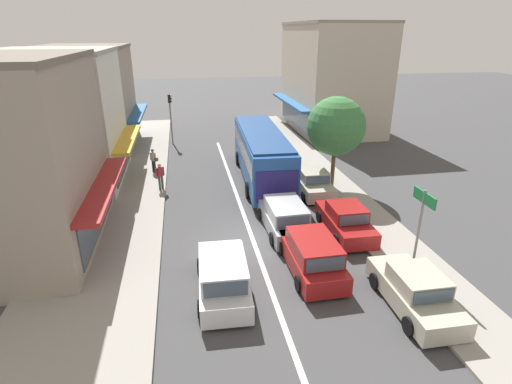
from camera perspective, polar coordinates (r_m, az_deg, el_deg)
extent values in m
plane|color=#3F3F42|center=(18.64, -0.29, -7.26)|extent=(140.00, 140.00, 0.00)
cube|color=silver|center=(22.17, -2.12, -2.25)|extent=(0.20, 28.00, 0.01)
cube|color=gray|center=(24.12, -19.05, -1.27)|extent=(5.20, 44.00, 0.14)
cube|color=gray|center=(25.46, 11.14, 0.77)|extent=(2.80, 44.00, 0.12)
cube|color=gray|center=(19.65, -32.01, 3.60)|extent=(6.38, 8.78, 8.06)
cube|color=maroon|center=(19.01, -21.01, 0.76)|extent=(1.10, 8.07, 0.20)
cube|color=#425160|center=(19.57, -21.70, -2.87)|extent=(0.06, 7.02, 1.80)
cube|color=silver|center=(27.49, -26.08, 9.03)|extent=(6.56, 7.94, 7.92)
cube|color=gold|center=(27.00, -17.97, 7.23)|extent=(1.10, 7.31, 0.20)
cube|color=#425160|center=(27.40, -18.52, 4.53)|extent=(0.06, 6.36, 1.80)
cube|color=#A19D92|center=(27.02, -27.58, 17.43)|extent=(6.72, 7.94, 0.24)
cube|color=gray|center=(35.82, -22.68, 12.09)|extent=(6.30, 8.87, 7.85)
cube|color=#23568E|center=(35.46, -16.62, 10.74)|extent=(1.10, 8.16, 0.20)
cube|color=#425160|center=(35.77, -17.07, 8.65)|extent=(0.06, 7.09, 1.80)
cube|color=#6E6358|center=(35.46, -23.68, 18.50)|extent=(6.46, 8.87, 0.24)
cube|color=beige|center=(40.56, 10.76, 15.64)|extent=(7.08, 11.75, 9.65)
cube|color=#23568E|center=(39.61, 4.99, 12.67)|extent=(1.10, 10.81, 0.20)
cube|color=#425160|center=(39.95, 5.52, 10.84)|extent=(0.06, 9.40, 1.80)
cube|color=gray|center=(40.33, 11.29, 22.62)|extent=(7.24, 11.75, 0.24)
cube|color=#1E4C99|center=(25.84, 0.80, 5.50)|extent=(2.99, 10.90, 2.70)
cube|color=#425160|center=(25.73, 0.81, 6.37)|extent=(3.01, 10.47, 0.90)
cube|color=navy|center=(20.84, 3.02, 0.73)|extent=(2.25, 0.16, 1.76)
cube|color=navy|center=(25.47, 0.82, 8.54)|extent=(2.83, 10.03, 0.12)
cylinder|color=black|center=(29.25, -2.62, 4.86)|extent=(0.30, 0.97, 0.96)
cylinder|color=black|center=(29.57, 2.22, 5.06)|extent=(0.30, 0.97, 0.96)
cylinder|color=black|center=(23.32, -1.17, 0.30)|extent=(0.30, 0.97, 0.96)
cylinder|color=black|center=(23.72, 4.84, 0.60)|extent=(0.30, 0.97, 0.96)
cube|color=silver|center=(15.31, -4.71, -12.26)|extent=(1.95, 4.57, 0.76)
cube|color=silver|center=(14.62, -4.71, -10.70)|extent=(1.75, 2.67, 0.68)
cube|color=#425160|center=(15.75, -5.02, -8.12)|extent=(1.51, 0.12, 0.58)
cube|color=#425160|center=(13.53, -4.35, -13.72)|extent=(1.48, 0.12, 0.54)
cylinder|color=black|center=(16.55, -8.08, -10.40)|extent=(0.21, 0.63, 0.62)
cylinder|color=black|center=(16.60, -1.91, -10.05)|extent=(0.21, 0.63, 0.62)
cylinder|color=black|center=(14.34, -7.98, -16.18)|extent=(0.21, 0.63, 0.62)
cylinder|color=black|center=(14.40, -0.70, -15.72)|extent=(0.21, 0.63, 0.62)
cube|color=#9EA3A8|center=(19.59, 3.97, -4.06)|extent=(1.80, 4.52, 0.76)
cube|color=#9EA3A8|center=(18.98, 4.29, -2.57)|extent=(1.66, 2.61, 0.68)
cube|color=#425160|center=(20.14, 3.32, -1.03)|extent=(1.51, 0.07, 0.58)
cube|color=#425160|center=(17.83, 5.38, -4.30)|extent=(1.48, 0.07, 0.54)
cylinder|color=black|center=(20.68, 0.64, -3.18)|extent=(0.19, 0.62, 0.62)
cylinder|color=black|center=(21.07, 5.34, -2.77)|extent=(0.19, 0.62, 0.62)
cylinder|color=black|center=(18.33, 2.34, -6.72)|extent=(0.19, 0.62, 0.62)
cylinder|color=black|center=(18.77, 7.61, -6.17)|extent=(0.19, 0.62, 0.62)
cube|color=maroon|center=(16.65, 7.75, -9.31)|extent=(1.78, 4.51, 0.76)
cube|color=maroon|center=(16.00, 8.28, -7.74)|extent=(1.65, 2.61, 0.68)
cube|color=#425160|center=(17.10, 6.87, -5.60)|extent=(1.51, 0.07, 0.58)
cube|color=#425160|center=(14.95, 9.90, -10.19)|extent=(1.48, 0.07, 0.54)
cylinder|color=black|center=(17.64, 3.61, -7.98)|extent=(0.18, 0.62, 0.62)
cylinder|color=black|center=(18.12, 9.07, -7.38)|extent=(0.18, 0.62, 0.62)
cylinder|color=black|center=(15.46, 6.11, -12.89)|extent=(0.18, 0.62, 0.62)
cylinder|color=black|center=(15.99, 12.30, -12.00)|extent=(0.18, 0.62, 0.62)
cube|color=#B7B29E|center=(15.53, 21.63, -13.47)|extent=(1.79, 4.23, 0.72)
cube|color=#B7B29E|center=(15.11, 22.18, -11.62)|extent=(1.59, 1.83, 0.60)
cube|color=#425160|center=(15.76, 20.49, -9.87)|extent=(1.44, 0.09, 0.51)
cube|color=#425160|center=(14.48, 24.04, -13.51)|extent=(1.40, 0.08, 0.48)
cylinder|color=black|center=(16.15, 16.61, -12.10)|extent=(0.19, 0.62, 0.62)
cylinder|color=black|center=(16.92, 21.97, -11.17)|extent=(0.19, 0.62, 0.62)
cylinder|color=black|center=(14.41, 21.00, -17.45)|extent=(0.19, 0.62, 0.62)
cylinder|color=black|center=(15.27, 26.83, -16.03)|extent=(0.19, 0.62, 0.62)
cube|color=maroon|center=(19.78, 12.57, -4.35)|extent=(1.80, 4.23, 0.72)
cube|color=maroon|center=(19.42, 12.84, -2.73)|extent=(1.59, 1.83, 0.60)
cube|color=#425160|center=(20.19, 11.90, -1.66)|extent=(1.44, 0.09, 0.51)
cube|color=#425160|center=(18.65, 13.86, -3.90)|extent=(1.40, 0.09, 0.48)
cylinder|color=black|center=(20.64, 9.05, -3.52)|extent=(0.19, 0.62, 0.62)
cylinder|color=black|center=(21.22, 13.48, -3.14)|extent=(0.19, 0.62, 0.62)
cylinder|color=black|center=(18.54, 11.43, -6.83)|extent=(0.19, 0.62, 0.62)
cylinder|color=black|center=(19.18, 16.28, -6.28)|extent=(0.19, 0.62, 0.62)
cube|color=#B7B29E|center=(24.26, 8.06, 1.03)|extent=(1.83, 4.24, 0.72)
cube|color=#B7B29E|center=(23.94, 8.21, 2.42)|extent=(1.61, 1.84, 0.60)
cube|color=#425160|center=(24.77, 7.60, 3.13)|extent=(1.44, 0.10, 0.51)
cube|color=#425160|center=(23.12, 8.86, 1.66)|extent=(1.41, 0.10, 0.48)
cylinder|color=black|center=(25.24, 5.36, 1.53)|extent=(0.20, 0.62, 0.62)
cylinder|color=black|center=(25.70, 9.08, 1.72)|extent=(0.20, 0.62, 0.62)
cylinder|color=black|center=(22.98, 6.87, -0.66)|extent=(0.20, 0.62, 0.62)
cylinder|color=black|center=(23.49, 10.91, -0.40)|extent=(0.20, 0.62, 0.62)
cylinder|color=gray|center=(35.19, -12.06, 10.09)|extent=(0.12, 0.12, 4.20)
cube|color=black|center=(34.88, -12.29, 12.90)|extent=(0.24, 0.24, 0.68)
sphere|color=red|center=(34.84, -12.08, 13.29)|extent=(0.13, 0.13, 0.13)
sphere|color=black|center=(34.87, -12.05, 12.93)|extent=(0.13, 0.13, 0.13)
sphere|color=black|center=(34.91, -12.03, 12.58)|extent=(0.13, 0.13, 0.13)
cylinder|color=gray|center=(16.89, 22.16, -5.43)|extent=(0.10, 0.10, 3.60)
cube|color=#19753D|center=(16.28, 22.95, -0.76)|extent=(0.08, 1.40, 0.44)
cube|color=white|center=(16.31, 23.08, -0.75)|extent=(0.01, 1.10, 0.10)
cylinder|color=brown|center=(24.81, 10.92, 3.42)|extent=(0.24, 0.24, 2.72)
cylinder|color=brown|center=(24.60, 10.95, 7.81)|extent=(0.10, 0.77, 1.08)
cylinder|color=brown|center=(24.46, 11.99, 7.30)|extent=(0.78, 0.10, 0.80)
cylinder|color=brown|center=(23.93, 11.59, 7.19)|extent=(0.10, 0.92, 0.95)
cylinder|color=brown|center=(24.10, 10.19, 7.76)|extent=(1.03, 0.10, 1.24)
sphere|color=#38753D|center=(24.13, 11.36, 9.21)|extent=(3.45, 3.45, 3.45)
cylinder|color=#232838|center=(28.15, -14.50, 3.64)|extent=(0.14, 0.14, 0.84)
cylinder|color=#232838|center=(28.01, -14.26, 3.57)|extent=(0.14, 0.14, 0.84)
cube|color=beige|center=(27.87, -14.51, 4.97)|extent=(0.41, 0.41, 0.56)
sphere|color=brown|center=(27.76, -14.59, 5.76)|extent=(0.22, 0.22, 0.22)
cylinder|color=beige|center=(28.05, -14.83, 5.05)|extent=(0.09, 0.09, 0.54)
cylinder|color=beige|center=(27.69, -14.19, 4.89)|extent=(0.09, 0.09, 0.54)
cube|color=brown|center=(27.71, -14.03, 4.52)|extent=(0.24, 0.24, 0.22)
cylinder|color=#4C4742|center=(24.94, -13.25, 1.37)|extent=(0.14, 0.14, 0.84)
cylinder|color=#4C4742|center=(24.86, -13.61, 1.27)|extent=(0.14, 0.14, 0.84)
cube|color=#A82D38|center=(24.67, -13.57, 2.84)|extent=(0.42, 0.37, 0.56)
sphere|color=tan|center=(24.54, -13.65, 3.72)|extent=(0.22, 0.22, 0.22)
cylinder|color=#A82D38|center=(24.77, -13.08, 2.97)|extent=(0.09, 0.09, 0.54)
cylinder|color=#A82D38|center=(24.57, -14.06, 2.71)|extent=(0.09, 0.09, 0.54)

